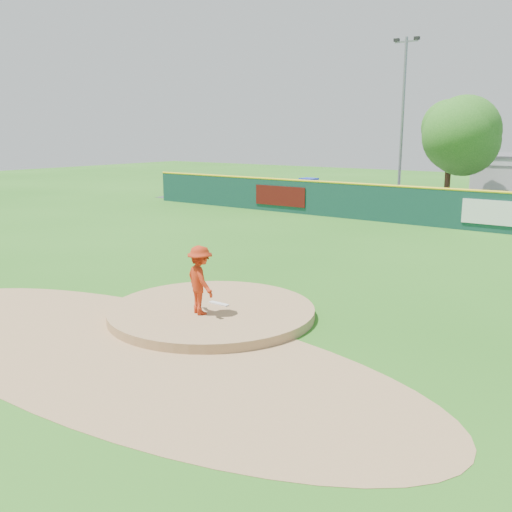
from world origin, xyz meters
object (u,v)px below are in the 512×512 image
Objects in this scene: van at (436,202)px; light_pole_left at (403,114)px; pitcher at (200,280)px; playground_slide at (308,190)px; deciduous_tree at (451,137)px.

light_pole_left is at bearing 33.67° from van.
pitcher is at bearing -77.47° from light_pole_left.
playground_slide is 8.20m from light_pole_left.
van is 4.17m from deciduous_tree.
van is (-2.31, 24.19, -0.51)m from pitcher.
playground_slide is 0.40× the size of deciduous_tree.
playground_slide is at bearing -149.55° from light_pole_left.
playground_slide is (-9.27, 0.18, 0.20)m from van.
deciduous_tree is 4.72m from light_pole_left.
pitcher is 0.41× the size of van.
playground_slide is at bearing 74.11° from van.
light_pole_left reaches higher than playground_slide.
deciduous_tree is (9.45, 1.20, 3.72)m from playground_slide.
pitcher is at bearing -85.24° from deciduous_tree.
pitcher is at bearing -64.58° from playground_slide.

